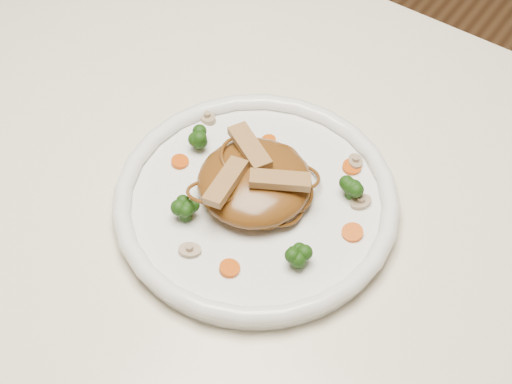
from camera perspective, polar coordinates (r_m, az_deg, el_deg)
The scene contains 19 objects.
table at distance 0.93m, azimuth -2.88°, elevation -3.27°, with size 1.20×0.80×0.75m.
plate at distance 0.83m, azimuth -0.00°, elevation -0.94°, with size 0.30×0.30×0.02m, color white.
noodle_mound at distance 0.81m, azimuth -0.11°, elevation 0.76°, with size 0.12×0.12×0.04m, color brown.
chicken_a at distance 0.78m, azimuth 1.81°, elevation 0.89°, with size 0.06×0.02×0.01m, color #A7804F.
chicken_b at distance 0.81m, azimuth -0.48°, elevation 3.36°, with size 0.07×0.02×0.01m, color #A7804F.
chicken_c at distance 0.78m, azimuth -2.25°, elevation 0.76°, with size 0.06×0.02×0.01m, color #A7804F.
broccoli_0 at distance 0.82m, azimuth 7.21°, elevation 0.46°, with size 0.03×0.03×0.03m, color #1D460E, non-canonical shape.
broccoli_1 at distance 0.86m, azimuth -4.29°, elevation 4.22°, with size 0.03×0.03×0.03m, color #1D460E, non-canonical shape.
broccoli_2 at distance 0.80m, azimuth -5.33°, elevation -1.17°, with size 0.03×0.03×0.03m, color #1D460E, non-canonical shape.
broccoli_3 at distance 0.76m, azimuth 3.18°, elevation -4.73°, with size 0.02×0.02×0.03m, color #1D460E, non-canonical shape.
carrot_0 at distance 0.85m, azimuth 7.15°, elevation 1.86°, with size 0.02×0.02×0.01m, color #C84307.
carrot_1 at distance 0.86m, azimuth -5.69°, elevation 2.26°, with size 0.02×0.02×0.01m, color #C84307.
carrot_2 at distance 0.80m, azimuth 7.20°, elevation -3.02°, with size 0.02×0.02×0.01m, color #C84307.
carrot_3 at distance 0.87m, azimuth 0.95°, elevation 3.84°, with size 0.02×0.02×0.01m, color #C84307.
carrot_4 at distance 0.77m, azimuth -1.98°, elevation -5.70°, with size 0.02×0.02×0.01m, color #C84307.
mushroom_0 at distance 0.78m, azimuth -4.95°, elevation -4.34°, with size 0.02×0.02×0.01m, color tan.
mushroom_1 at distance 0.82m, azimuth 7.81°, elevation -0.76°, with size 0.02×0.02×0.01m, color tan.
mushroom_2 at distance 0.90m, azimuth -3.63°, elevation 5.56°, with size 0.02×0.02×0.01m, color tan.
mushroom_3 at distance 0.86m, azimuth 7.40°, elevation 2.23°, with size 0.02×0.02×0.01m, color tan.
Camera 1 is at (0.34, -0.41, 1.42)m, focal length 53.68 mm.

